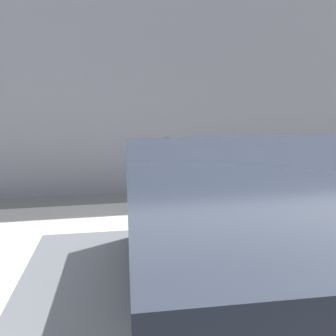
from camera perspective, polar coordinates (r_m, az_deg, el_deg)
The scene contains 3 objects.
sidewalk at distance 4.43m, azimuth 4.72°, elevation -12.48°, with size 24.00×2.80×0.11m.
building_facade at distance 6.27m, azimuth 0.06°, elevation 21.67°, with size 24.00×0.30×5.66m.
parking_meter at distance 2.90m, azimuth 0.00°, elevation -2.58°, with size 0.18×0.14×1.52m.
Camera 1 is at (-0.94, -1.62, 2.08)m, focal length 35.00 mm.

